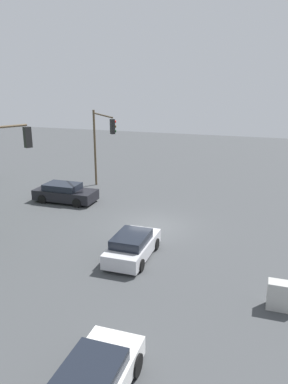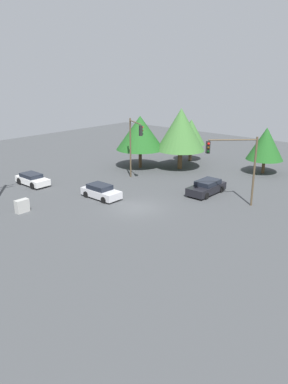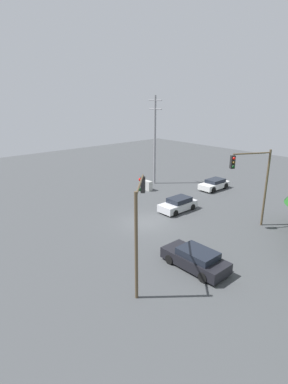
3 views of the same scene
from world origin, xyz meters
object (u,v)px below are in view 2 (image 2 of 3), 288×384
traffic_signal_cross (134,140)px  sedan_silver (101,192)px  traffic_signal_main (236,159)px  electrical_cabinet (22,206)px  sedan_white (32,179)px  sedan_dark (207,187)px

traffic_signal_cross → sedan_silver: bearing=-47.5°
sedan_silver → traffic_signal_main: (-6.39, 10.51, 3.69)m
traffic_signal_main → electrical_cabinet: 18.93m
traffic_signal_main → sedan_white: bearing=-20.3°
sedan_dark → electrical_cabinet: 17.44m
sedan_white → sedan_dark: size_ratio=0.90×
traffic_signal_cross → electrical_cabinet: bearing=-64.5°
traffic_signal_cross → electrical_cabinet: (13.65, -0.57, -3.96)m
sedan_silver → electrical_cabinet: sedan_silver is taller
electrical_cabinet → sedan_white: bearing=-128.7°
traffic_signal_main → electrical_cabinet: (13.43, -12.80, -3.75)m
electrical_cabinet → traffic_signal_main: bearing=136.4°
sedan_silver → sedan_dark: 10.40m
sedan_white → traffic_signal_main: 21.20m
electrical_cabinet → sedan_dark: bearing=148.3°
sedan_dark → traffic_signal_cross: 9.51m
sedan_white → electrical_cabinet: (5.08, 6.33, -0.05)m
electrical_cabinet → sedan_silver: bearing=162.0°
sedan_silver → traffic_signal_main: size_ratio=0.64×
sedan_white → sedan_dark: 18.32m
sedan_white → sedan_silver: size_ratio=1.02×
sedan_white → traffic_signal_cross: traffic_signal_cross is taller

